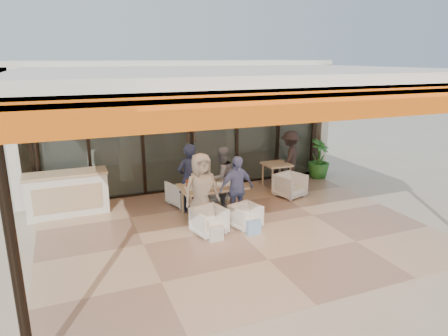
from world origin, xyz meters
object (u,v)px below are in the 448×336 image
(chair_far_left, at_px, (183,192))
(diner_navy, at_px, (189,178))
(dining_table, at_px, (212,188))
(side_chair, at_px, (290,184))
(side_table, at_px, (277,167))
(host_counter, at_px, (68,193))
(potted_palm, at_px, (319,159))
(chair_near_right, at_px, (246,215))
(diner_cream, at_px, (201,190))
(diner_grey, at_px, (222,177))
(diner_periwinkle, at_px, (236,189))
(chair_near_left, at_px, (209,220))
(standing_woman, at_px, (290,158))
(chair_far_right, at_px, (214,189))

(chair_far_left, xyz_separation_m, diner_navy, (0.00, -0.50, 0.49))
(dining_table, bearing_deg, side_chair, 10.18)
(diner_navy, height_order, side_table, diner_navy)
(side_chair, bearing_deg, side_table, 71.58)
(dining_table, bearing_deg, side_table, 26.26)
(host_counter, distance_m, side_chair, 5.58)
(chair_far_left, distance_m, potted_palm, 4.58)
(chair_far_left, relative_size, chair_near_right, 1.19)
(dining_table, relative_size, diner_cream, 0.91)
(dining_table, xyz_separation_m, chair_far_left, (-0.41, 0.94, -0.34))
(chair_far_left, height_order, side_table, side_table)
(diner_grey, height_order, diner_cream, diner_cream)
(side_chair, bearing_deg, potted_palm, 15.74)
(diner_navy, height_order, diner_periwinkle, diner_navy)
(chair_near_left, relative_size, diner_navy, 0.39)
(side_table, bearing_deg, diner_navy, -165.29)
(diner_navy, xyz_separation_m, side_table, (2.80, 0.74, -0.20))
(diner_navy, bearing_deg, dining_table, 114.66)
(host_counter, xyz_separation_m, standing_woman, (6.10, 0.12, 0.26))
(host_counter, distance_m, chair_near_right, 4.23)
(dining_table, height_order, chair_near_left, dining_table)
(diner_navy, height_order, standing_woman, diner_navy)
(chair_near_right, height_order, diner_periwinkle, diner_periwinkle)
(dining_table, relative_size, standing_woman, 0.95)
(side_chair, height_order, potted_palm, potted_palm)
(diner_grey, height_order, side_chair, diner_grey)
(host_counter, bearing_deg, dining_table, -23.24)
(diner_navy, distance_m, diner_grey, 0.84)
(dining_table, xyz_separation_m, side_chair, (2.39, 0.43, -0.34))
(chair_far_right, relative_size, diner_navy, 0.36)
(chair_far_left, bearing_deg, side_chair, 151.26)
(chair_far_left, distance_m, diner_navy, 0.70)
(host_counter, distance_m, diner_navy, 2.86)
(diner_navy, relative_size, potted_palm, 1.38)
(chair_near_left, bearing_deg, chair_near_right, -14.16)
(diner_periwinkle, bearing_deg, potted_palm, 20.17)
(host_counter, relative_size, chair_far_right, 3.11)
(side_table, bearing_deg, diner_cream, -149.73)
(chair_near_left, relative_size, diner_periwinkle, 0.43)
(chair_far_left, height_order, diner_cream, diner_cream)
(host_counter, xyz_separation_m, potted_palm, (7.23, 0.26, 0.08))
(potted_palm, bearing_deg, host_counter, -177.94)
(side_chair, bearing_deg, host_counter, 152.20)
(dining_table, height_order, chair_far_right, dining_table)
(diner_grey, distance_m, side_table, 2.10)
(potted_palm, bearing_deg, chair_near_right, -145.27)
(side_table, bearing_deg, potted_palm, 13.67)
(host_counter, bearing_deg, potted_palm, 2.06)
(chair_far_right, bearing_deg, diner_grey, 82.88)
(side_table, height_order, potted_palm, potted_palm)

